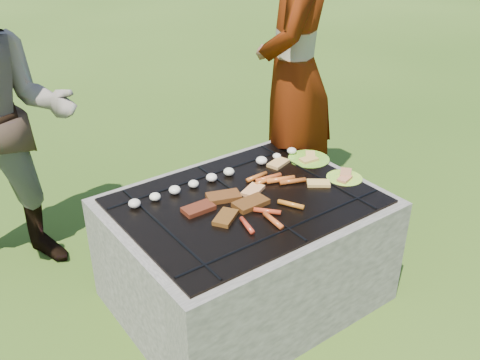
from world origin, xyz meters
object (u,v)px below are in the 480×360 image
(fire_pit, at_px, (246,254))
(cook, at_px, (295,73))
(plate_near, at_px, (345,178))
(plate_far, at_px, (309,159))

(fire_pit, height_order, cook, cook)
(plate_near, distance_m, cook, 0.77)
(plate_far, relative_size, plate_near, 0.99)
(fire_pit, relative_size, plate_near, 5.49)
(plate_near, bearing_deg, plate_far, 90.47)
(plate_near, height_order, cook, cook)
(fire_pit, xyz_separation_m, plate_far, (0.56, 0.15, 0.33))
(plate_near, xyz_separation_m, cook, (0.19, 0.64, 0.38))
(plate_far, height_order, cook, cook)
(plate_far, height_order, plate_near, same)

